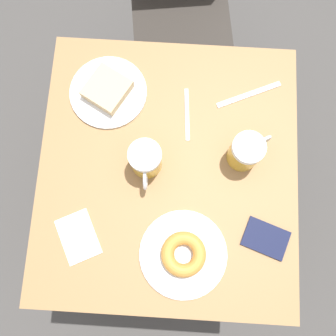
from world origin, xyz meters
The scene contains 10 objects.
ground_plane centered at (0.00, 0.00, 0.00)m, with size 8.00×8.00×0.00m, color #474442.
table centered at (0.00, 0.00, 0.67)m, with size 0.78×0.84×0.75m.
plate_with_cake centered at (-0.20, 0.23, 0.76)m, with size 0.24×0.24×0.05m.
plate_with_donut centered at (0.06, -0.25, 0.76)m, with size 0.25×0.25×0.05m.
beer_mug_left centered at (0.22, 0.05, 0.80)m, with size 0.12×0.10×0.12m.
beer_mug_center centered at (-0.06, 0.01, 0.80)m, with size 0.09×0.14×0.12m.
napkin_folded centered at (-0.25, -0.21, 0.75)m, with size 0.15×0.17×0.00m.
fork centered at (0.05, 0.18, 0.75)m, with size 0.02×0.17×0.00m.
knife centered at (0.24, 0.26, 0.75)m, with size 0.20×0.10×0.00m.
passport_near_edge centered at (0.29, -0.19, 0.75)m, with size 0.15×0.12×0.01m.
Camera 1 is at (0.01, -0.24, 1.85)m, focal length 40.00 mm.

